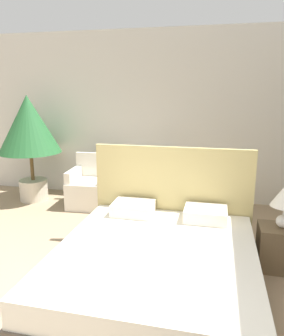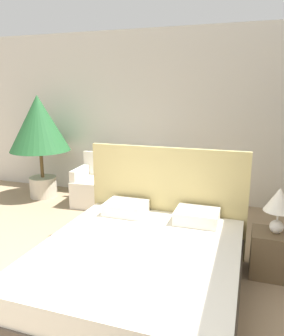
% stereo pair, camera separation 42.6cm
% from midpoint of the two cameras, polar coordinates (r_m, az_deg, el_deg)
% --- Properties ---
extents(wall_back, '(10.00, 0.06, 2.90)m').
position_cam_midpoint_polar(wall_back, '(5.77, -0.85, 8.93)').
color(wall_back, silver).
rests_on(wall_back, ground_plane).
extents(bed, '(1.87, 2.08, 1.26)m').
position_cam_midpoint_polar(bed, '(3.23, -1.29, -16.66)').
color(bed, '#4C4238').
rests_on(bed, ground_plane).
extents(armchair_near_window_left, '(0.73, 0.71, 0.85)m').
position_cam_midpoint_polar(armchair_near_window_left, '(5.58, -10.96, -3.74)').
color(armchair_near_window_left, silver).
rests_on(armchair_near_window_left, ground_plane).
extents(armchair_near_window_right, '(0.75, 0.73, 0.85)m').
position_cam_midpoint_polar(armchair_near_window_right, '(5.27, -0.90, -4.54)').
color(armchair_near_window_right, silver).
rests_on(armchair_near_window_right, ground_plane).
extents(potted_palm, '(1.05, 1.05, 1.83)m').
position_cam_midpoint_polar(potted_palm, '(5.97, -21.06, 6.32)').
color(potted_palm, beige).
rests_on(potted_palm, ground_plane).
extents(nightstand, '(0.48, 0.38, 0.48)m').
position_cam_midpoint_polar(nightstand, '(3.86, 20.11, -13.01)').
color(nightstand, brown).
rests_on(nightstand, ground_plane).
extents(side_table, '(0.37, 0.37, 0.42)m').
position_cam_midpoint_polar(side_table, '(5.40, -6.18, -4.91)').
color(side_table, '#B7AD93').
rests_on(side_table, ground_plane).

